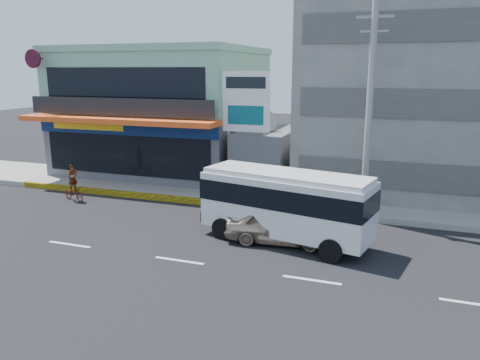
% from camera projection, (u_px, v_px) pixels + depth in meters
% --- Properties ---
extents(ground, '(120.00, 120.00, 0.00)m').
position_uv_depth(ground, '(179.00, 261.00, 17.49)').
color(ground, black).
rests_on(ground, ground).
extents(sidewalk, '(70.00, 5.00, 0.30)m').
position_uv_depth(sidewalk, '(347.00, 203.00, 24.55)').
color(sidewalk, gray).
rests_on(sidewalk, ground).
extents(shop_building, '(12.40, 11.70, 8.00)m').
position_uv_depth(shop_building, '(165.00, 114.00, 31.96)').
color(shop_building, '#444449').
rests_on(shop_building, ground).
extents(concrete_building, '(16.00, 12.00, 14.00)m').
position_uv_depth(concrete_building, '(455.00, 69.00, 26.40)').
color(concrete_building, gray).
rests_on(concrete_building, ground).
extents(gap_structure, '(3.00, 6.00, 3.50)m').
position_uv_depth(gap_structure, '(269.00, 159.00, 28.10)').
color(gap_structure, '#444449').
rests_on(gap_structure, ground).
extents(satellite_dish, '(1.50, 1.50, 0.15)m').
position_uv_depth(satellite_dish, '(264.00, 130.00, 26.76)').
color(satellite_dish, slate).
rests_on(satellite_dish, gap_structure).
extents(billboard, '(2.60, 0.18, 6.90)m').
position_uv_depth(billboard, '(246.00, 109.00, 24.96)').
color(billboard, gray).
rests_on(billboard, ground).
extents(utility_pole_near, '(1.60, 0.30, 10.00)m').
position_uv_depth(utility_pole_near, '(369.00, 111.00, 21.15)').
color(utility_pole_near, '#999993').
rests_on(utility_pole_near, ground).
extents(minibus, '(7.35, 3.65, 2.95)m').
position_uv_depth(minibus, '(286.00, 201.00, 19.07)').
color(minibus, silver).
rests_on(minibus, ground).
extents(sedan, '(4.42, 2.06, 1.46)m').
position_uv_depth(sedan, '(278.00, 226.00, 19.15)').
color(sedan, tan).
rests_on(sedan, ground).
extents(motorcycle_rider, '(1.64, 0.98, 1.99)m').
position_uv_depth(motorcycle_rider, '(74.00, 189.00, 25.40)').
color(motorcycle_rider, '#500D0B').
rests_on(motorcycle_rider, ground).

